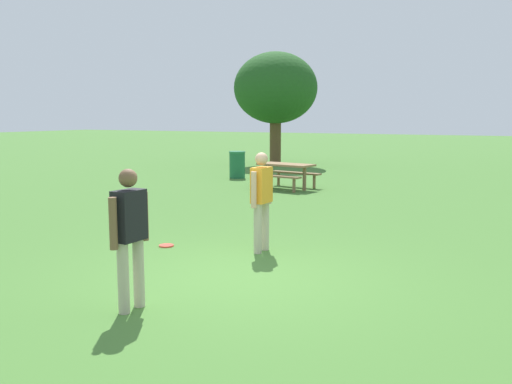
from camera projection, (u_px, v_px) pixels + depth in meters
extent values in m
plane|color=#447530|center=(237.00, 278.00, 7.65)|extent=(120.00, 120.00, 0.00)
cylinder|color=#B7AD93|center=(123.00, 278.00, 6.24)|extent=(0.13, 0.13, 0.82)
cylinder|color=#B7AD93|center=(139.00, 273.00, 6.47)|extent=(0.13, 0.13, 0.82)
cube|color=black|center=(129.00, 215.00, 6.26)|extent=(0.23, 0.39, 0.58)
sphere|color=brown|center=(128.00, 178.00, 6.20)|extent=(0.21, 0.21, 0.21)
cylinder|color=brown|center=(113.00, 224.00, 6.04)|extent=(0.09, 0.09, 0.58)
cylinder|color=brown|center=(144.00, 216.00, 6.49)|extent=(0.09, 0.09, 0.58)
cylinder|color=#B7AD93|center=(265.00, 226.00, 9.21)|extent=(0.13, 0.13, 0.82)
cylinder|color=#B7AD93|center=(258.00, 229.00, 8.98)|extent=(0.13, 0.13, 0.82)
cube|color=orange|center=(262.00, 185.00, 9.00)|extent=(0.23, 0.39, 0.58)
sphere|color=tan|center=(262.00, 159.00, 8.94)|extent=(0.21, 0.21, 0.21)
cylinder|color=tan|center=(269.00, 186.00, 9.23)|extent=(0.09, 0.09, 0.58)
cylinder|color=tan|center=(254.00, 190.00, 8.78)|extent=(0.09, 0.09, 0.58)
cylinder|color=#E04733|center=(166.00, 246.00, 9.51)|extent=(0.25, 0.25, 0.03)
cube|color=olive|center=(286.00, 165.00, 16.89)|extent=(1.80, 1.03, 0.06)
cube|color=olive|center=(275.00, 176.00, 16.47)|extent=(1.72, 0.54, 0.05)
cube|color=olive|center=(296.00, 173.00, 17.40)|extent=(1.72, 0.54, 0.05)
cylinder|color=olive|center=(268.00, 176.00, 17.34)|extent=(0.11, 0.11, 0.71)
cylinder|color=olive|center=(257.00, 182.00, 16.89)|extent=(0.09, 0.09, 0.41)
cylinder|color=olive|center=(279.00, 179.00, 17.82)|extent=(0.09, 0.09, 0.41)
cylinder|color=olive|center=(304.00, 179.00, 16.56)|extent=(0.11, 0.11, 0.71)
cylinder|color=olive|center=(294.00, 185.00, 16.11)|extent=(0.09, 0.09, 0.41)
cylinder|color=olive|center=(314.00, 182.00, 17.04)|extent=(0.09, 0.09, 0.41)
cylinder|color=#1E663D|center=(237.00, 166.00, 19.83)|extent=(0.56, 0.56, 0.90)
cylinder|color=#287A4B|center=(237.00, 152.00, 19.77)|extent=(0.59, 0.59, 0.06)
cylinder|color=brown|center=(275.00, 138.00, 24.96)|extent=(0.51, 0.51, 2.43)
ellipsoid|color=#21511E|center=(276.00, 88.00, 24.66)|extent=(3.72, 3.72, 3.17)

